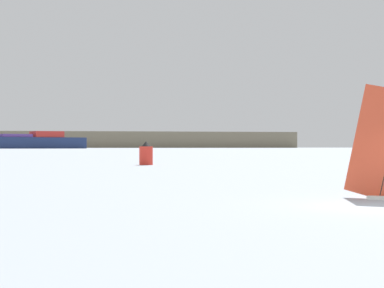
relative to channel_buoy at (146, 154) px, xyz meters
The scene contains 1 object.
channel_buoy is the anchor object (origin of this frame).
Camera 1 is at (-9.96, -16.62, 1.74)m, focal length 60.01 mm.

